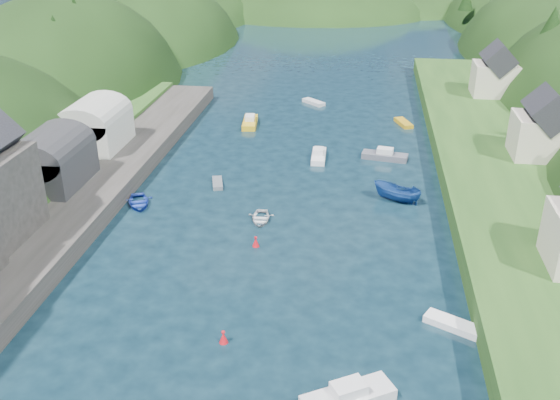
# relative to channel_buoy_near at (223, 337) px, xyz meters

# --- Properties ---
(ground) EXTENTS (600.00, 600.00, 0.00)m
(ground) POSITION_rel_channel_buoy_near_xyz_m (1.94, 39.14, -0.48)
(ground) COLOR black
(ground) RESTS_ON ground
(hillside_left) EXTENTS (44.00, 245.56, 52.00)m
(hillside_left) POSITION_rel_channel_buoy_near_xyz_m (-43.06, 64.14, -8.51)
(hillside_left) COLOR black
(hillside_left) RESTS_ON ground
(far_hills) EXTENTS (103.00, 68.00, 44.00)m
(far_hills) POSITION_rel_channel_buoy_near_xyz_m (3.15, 163.14, -11.28)
(far_hills) COLOR black
(far_hills) RESTS_ON ground
(hill_trees) EXTENTS (91.32, 151.90, 12.39)m
(hill_trees) POSITION_rel_channel_buoy_near_xyz_m (2.69, 55.05, 10.58)
(hill_trees) COLOR black
(hill_trees) RESTS_ON ground
(quay_left) EXTENTS (12.00, 110.00, 2.00)m
(quay_left) POSITION_rel_channel_buoy_near_xyz_m (-22.06, 9.14, 0.52)
(quay_left) COLOR #2D2B28
(quay_left) RESTS_ON ground
(boat_sheds) EXTENTS (7.00, 21.00, 7.50)m
(boat_sheds) POSITION_rel_channel_buoy_near_xyz_m (-24.06, 28.14, 4.79)
(boat_sheds) COLOR #2D2D30
(boat_sheds) RESTS_ON quay_left
(terrace_right) EXTENTS (16.00, 120.00, 2.40)m
(terrace_right) POSITION_rel_channel_buoy_near_xyz_m (26.94, 29.14, 0.72)
(terrace_right) COLOR #234719
(terrace_right) RESTS_ON ground
(right_bank_cottages) EXTENTS (9.00, 59.24, 8.41)m
(right_bank_cottages) POSITION_rel_channel_buoy_near_xyz_m (29.94, 37.47, 5.36)
(right_bank_cottages) COLOR beige
(right_bank_cottages) RESTS_ON terrace_right
(channel_buoy_near) EXTENTS (0.70, 0.70, 1.10)m
(channel_buoy_near) POSITION_rel_channel_buoy_near_xyz_m (0.00, 0.00, 0.00)
(channel_buoy_near) COLOR #B30E16
(channel_buoy_near) RESTS_ON ground
(channel_buoy_far) EXTENTS (0.70, 0.70, 1.10)m
(channel_buoy_far) POSITION_rel_channel_buoy_near_xyz_m (-0.11, 14.80, 0.00)
(channel_buoy_far) COLOR #B30E16
(channel_buoy_far) RESTS_ON ground
(moored_boats) EXTENTS (36.54, 87.72, 2.51)m
(moored_boats) POSITION_rel_channel_buoy_near_xyz_m (0.36, 11.32, 0.20)
(moored_boats) COLOR silver
(moored_boats) RESTS_ON ground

